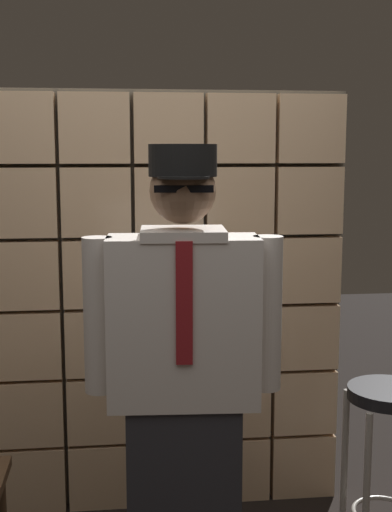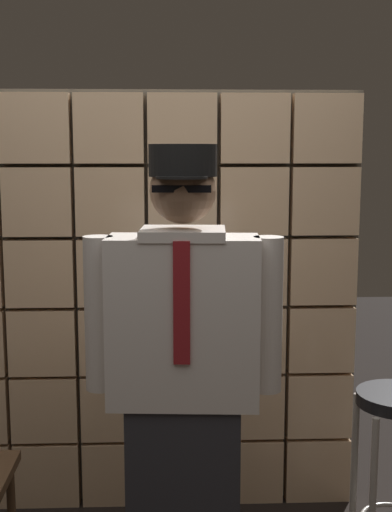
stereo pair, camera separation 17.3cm
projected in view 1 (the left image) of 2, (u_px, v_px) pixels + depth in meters
The scene contains 3 objects.
glass_block_wall at pixel (134, 307), 3.26m from camera, with size 2.03×0.10×2.03m.
standing_person at pixel (183, 383), 2.44m from camera, with size 0.70×0.31×1.75m.
bar_stool at pixel (388, 434), 2.82m from camera, with size 0.34×0.34×0.78m.
Camera 1 is at (-0.08, -1.92, 1.73)m, focal length 48.26 mm.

